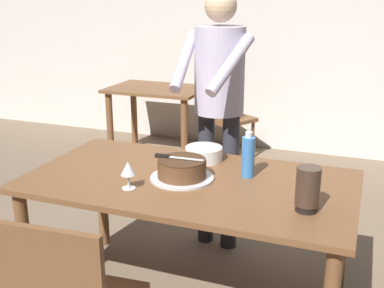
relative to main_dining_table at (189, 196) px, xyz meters
The scene contains 11 objects.
back_wall 3.12m from the main_dining_table, 90.00° to the left, with size 10.00×0.12×2.70m, color silver.
main_dining_table is the anchor object (origin of this frame).
cake_on_platter 0.15m from the main_dining_table, 161.79° to the right, with size 0.34×0.34×0.11m.
cake_knife 0.24m from the main_dining_table, behind, with size 0.27×0.03×0.02m.
plate_stack 0.34m from the main_dining_table, 94.99° to the left, with size 0.22×0.22×0.08m.
wine_glass_near 0.39m from the main_dining_table, 135.83° to the right, with size 0.08×0.08×0.14m.
water_bottle 0.38m from the main_dining_table, 27.34° to the left, with size 0.07×0.07×0.25m.
hurricane_lamp 0.69m from the main_dining_table, 15.42° to the right, with size 0.11×0.11×0.21m.
person_cutting_cake 0.80m from the main_dining_table, 94.90° to the left, with size 0.46×0.57×1.72m.
background_table 2.66m from the main_dining_table, 118.62° to the left, with size 1.00×0.70×0.74m.
background_chair_0 2.50m from the main_dining_table, 102.92° to the left, with size 0.61×0.61×0.90m.
Camera 1 is at (0.86, -2.21, 1.69)m, focal length 44.80 mm.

